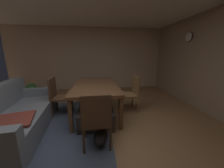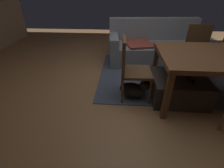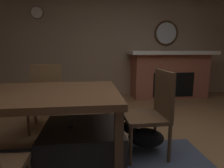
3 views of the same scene
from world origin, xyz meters
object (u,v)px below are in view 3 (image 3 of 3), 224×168
Objects in this scene: dining_table at (24,99)px; small_dog at (143,136)px; round_wall_mirror at (166,33)px; ottoman_coffee_table at (83,143)px; tv_remote at (71,124)px; wall_clock at (37,13)px; dining_chair_south at (46,92)px; fireplace at (169,74)px; dining_chair_west at (153,108)px.

dining_table is 3.83× the size of small_dog.
round_wall_mirror reaches higher than small_dog.
round_wall_mirror is 3.67m from ottoman_coffee_table.
wall_clock is (0.94, -2.72, 1.59)m from tv_remote.
dining_table is 0.94m from dining_chair_south.
dining_table is 6.58× the size of wall_clock.
ottoman_coffee_table is at bearing 178.82° from dining_table.
round_wall_mirror is at bearing 180.00° from wall_clock.
fireplace is 12.46× the size of tv_remote.
small_dog is (-0.67, -0.09, -0.00)m from ottoman_coffee_table.
fireplace is 2.47× the size of ottoman_coffee_table.
tv_remote is 0.17× the size of dining_chair_south.
tv_remote is (2.12, 2.72, -1.17)m from round_wall_mirror.
fireplace is 2.14× the size of dining_chair_west.
dining_chair_south is at bearing -69.54° from tv_remote.
wall_clock is at bearing -57.02° from small_dog.
fireplace is 1.09× the size of dining_table.
tv_remote is at bearing -2.01° from dining_chair_west.
small_dog is at bearing 177.65° from tv_remote.
dining_table is at bearing -0.96° from tv_remote.
round_wall_mirror is at bearing -90.00° from fireplace.
small_dog is (1.32, 2.68, -1.37)m from round_wall_mirror.
round_wall_mirror reaches higher than fireplace.
ottoman_coffee_table is 0.87× the size of dining_chair_south.
dining_chair_west reaches higher than dining_table.
round_wall_mirror is 1.27× the size of small_dog.
tv_remote is at bearing 52.03° from round_wall_mirror.
small_dog is 3.66m from wall_clock.
tv_remote is 0.82m from small_dog.
wall_clock is at bearing -56.50° from dining_chair_west.
ottoman_coffee_table is 0.74m from dining_table.
dining_table is (0.43, 0.03, 0.30)m from tv_remote.
dining_chair_west reaches higher than tv_remote.
ottoman_coffee_table is 2.89× the size of wall_clock.
dining_chair_south reaches higher than small_dog.
small_dog is at bearing -172.66° from ottoman_coffee_table.
dining_chair_south is at bearing -59.18° from ottoman_coffee_table.
fireplace is 2.14× the size of dining_chair_south.
wall_clock is at bearing -79.51° from dining_table.
tv_remote is 0.52m from dining_table.
dining_chair_south is at bearing -35.21° from dining_chair_west.
dining_table is at bearing -1.18° from ottoman_coffee_table.
dining_chair_west is at bearing 65.72° from round_wall_mirror.
dining_chair_west is (-0.75, -0.01, 0.34)m from ottoman_coffee_table.
round_wall_mirror reaches higher than tv_remote.
wall_clock reaches higher than dining_table.
dining_chair_south is 2.38m from wall_clock.
small_dog is (0.08, -0.07, -0.34)m from dining_chair_west.
tv_remote is 3.29m from wall_clock.
dining_chair_west is (1.24, 2.75, -1.02)m from round_wall_mirror.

